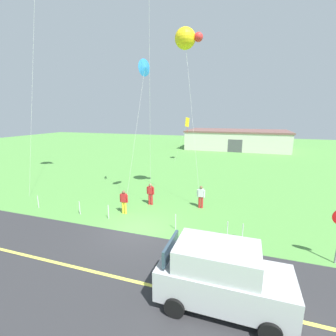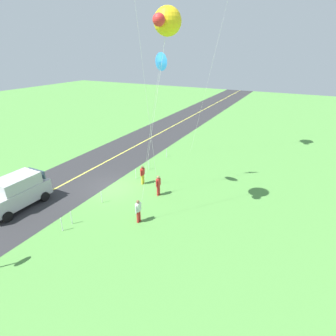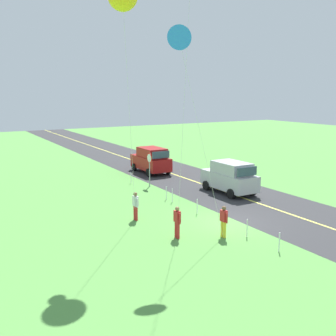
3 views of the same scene
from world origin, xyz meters
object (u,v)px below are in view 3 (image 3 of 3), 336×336
car_parked_east_near (151,160)px  person_adult_companion (224,220)px  person_adult_near (177,221)px  car_suv_foreground (230,177)px  person_child_watcher (135,205)px  kite_blue_mid (179,38)px  stop_sign (150,163)px

car_parked_east_near → person_adult_companion: car_parked_east_near is taller
car_parked_east_near → person_adult_near: bearing=156.9°
car_suv_foreground → person_adult_companion: bearing=139.7°
car_parked_east_near → person_adult_companion: 16.68m
car_parked_east_near → person_adult_near: 16.37m
car_suv_foreground → car_parked_east_near: same height
person_child_watcher → kite_blue_mid: kite_blue_mid is taller
person_adult_companion → person_child_watcher: bearing=143.7°
person_adult_near → stop_sign: bearing=51.0°
person_child_watcher → kite_blue_mid: bearing=123.8°
car_suv_foreground → person_adult_companion: size_ratio=2.75×
person_adult_companion → person_child_watcher: size_ratio=1.00×
car_parked_east_near → person_child_watcher: 13.43m
car_parked_east_near → person_adult_near: (-15.06, 6.41, -0.29)m
car_parked_east_near → car_suv_foreground: bearing=-170.9°
person_child_watcher → stop_sign: bearing=-95.5°
car_suv_foreground → car_parked_east_near: (9.19, 1.48, 0.00)m
car_suv_foreground → person_adult_companion: (-6.90, 5.86, -0.29)m
stop_sign → kite_blue_mid: size_ratio=0.26×
car_suv_foreground → person_child_watcher: 8.75m
person_adult_near → person_adult_companion: same height
person_adult_near → kite_blue_mid: kite_blue_mid is taller
car_parked_east_near → person_child_watcher: car_parked_east_near is taller
car_suv_foreground → person_adult_companion: car_suv_foreground is taller
car_suv_foreground → car_parked_east_near: bearing=9.1°
car_suv_foreground → stop_sign: bearing=41.3°
person_child_watcher → kite_blue_mid: size_ratio=0.16×
person_adult_companion → car_suv_foreground: bearing=74.1°
person_adult_near → person_child_watcher: bearing=80.1°
stop_sign → person_adult_companion: stop_sign is taller
car_suv_foreground → stop_sign: (4.57, 4.02, 0.65)m
person_child_watcher → person_adult_near: bearing=126.1°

